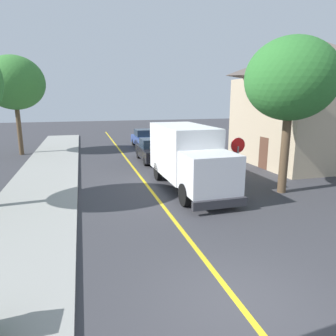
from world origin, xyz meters
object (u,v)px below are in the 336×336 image
object	(u,v)px
parked_car_near	(152,151)
stop_sign	(238,153)
street_tree_far_side	(291,80)
street_tree_down_block	(14,83)
house_across_street	(314,101)
box_truck	(188,155)
parked_car_mid	(144,139)

from	to	relation	value
parked_car_near	stop_sign	xyz separation A→B (m)	(2.68, -7.97, 1.06)
street_tree_far_side	street_tree_down_block	bearing A→B (deg)	133.87
street_tree_far_side	street_tree_down_block	size ratio (longest dim) A/B	0.93
street_tree_far_side	house_across_street	bearing A→B (deg)	41.93
stop_sign	box_truck	bearing A→B (deg)	164.47
parked_car_near	stop_sign	distance (m)	8.48
box_truck	street_tree_far_side	bearing A→B (deg)	-25.21
box_truck	street_tree_far_side	world-z (taller)	street_tree_far_side
parked_car_mid	house_across_street	world-z (taller)	house_across_street
box_truck	house_across_street	bearing A→B (deg)	19.62
parked_car_mid	street_tree_down_block	world-z (taller)	street_tree_down_block
parked_car_mid	street_tree_down_block	bearing A→B (deg)	-173.02
parked_car_near	stop_sign	size ratio (longest dim) A/B	1.66
box_truck	house_across_street	xyz separation A→B (m)	(10.83, 3.86, 2.64)
parked_car_mid	box_truck	bearing A→B (deg)	-92.38
house_across_street	street_tree_far_side	xyz separation A→B (m)	(-6.55, -5.88, 1.02)
box_truck	parked_car_near	distance (m)	7.35
box_truck	stop_sign	distance (m)	2.57
box_truck	house_across_street	world-z (taller)	house_across_street
parked_car_mid	street_tree_far_side	world-z (taller)	street_tree_far_side
street_tree_down_block	house_across_street	bearing A→B (deg)	-23.46
stop_sign	parked_car_mid	bearing A→B (deg)	97.19
parked_car_mid	stop_sign	world-z (taller)	stop_sign
box_truck	parked_car_near	size ratio (longest dim) A/B	1.64
box_truck	stop_sign	bearing A→B (deg)	-15.53
stop_sign	house_across_street	bearing A→B (deg)	28.58
parked_car_near	parked_car_mid	xyz separation A→B (m)	(0.80, 6.97, 0.00)
parked_car_near	parked_car_mid	distance (m)	7.01
parked_car_mid	house_across_street	xyz separation A→B (m)	(10.24, -10.39, 3.61)
stop_sign	street_tree_far_side	size ratio (longest dim) A/B	0.36
parked_car_mid	stop_sign	size ratio (longest dim) A/B	1.68
parked_car_near	house_across_street	world-z (taller)	house_across_street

